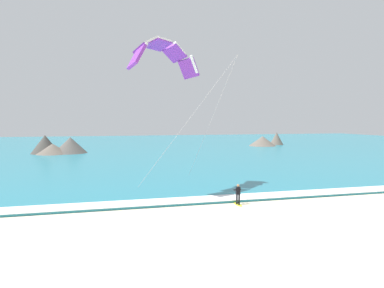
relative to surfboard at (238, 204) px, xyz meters
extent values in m
cube|color=teal|center=(4.54, 60.63, 0.07)|extent=(200.00, 120.00, 0.20)
cube|color=white|center=(4.54, 1.63, 0.19)|extent=(200.00, 2.16, 0.04)
ellipsoid|color=yellow|center=(0.00, 0.00, 0.00)|extent=(0.46, 1.41, 0.05)
cube|color=black|center=(0.00, 0.25, 0.04)|extent=(0.16, 0.06, 0.04)
cube|color=black|center=(0.00, -0.25, 0.04)|extent=(0.16, 0.06, 0.04)
cylinder|color=black|center=(-0.10, 0.00, 0.39)|extent=(0.14, 0.14, 0.84)
cylinder|color=black|center=(0.10, 0.00, 0.39)|extent=(0.14, 0.14, 0.84)
cube|color=black|center=(0.00, 0.00, 1.11)|extent=(0.34, 0.21, 0.60)
sphere|color=#9E704C|center=(0.00, 0.00, 1.55)|extent=(0.22, 0.22, 0.22)
cylinder|color=black|center=(-0.18, 0.16, 1.16)|extent=(0.10, 0.51, 0.22)
cylinder|color=black|center=(0.18, 0.16, 1.16)|extent=(0.10, 0.51, 0.22)
cylinder|color=black|center=(-0.01, 0.38, 1.16)|extent=(0.55, 0.04, 0.04)
cube|color=#3F3F42|center=(0.00, 0.12, 0.89)|extent=(0.12, 0.08, 0.10)
cube|color=purple|center=(-2.19, 8.19, 12.12)|extent=(2.33, 1.78, 2.13)
cube|color=white|center=(-1.76, 7.70, 12.47)|extent=(1.11, 0.99, 1.72)
cube|color=purple|center=(-3.76, 7.52, 13.45)|extent=(2.57, 2.28, 1.68)
cube|color=white|center=(-3.33, 7.03, 13.79)|extent=(1.48, 1.37, 1.12)
cube|color=purple|center=(-5.47, 6.29, 13.92)|extent=(2.58, 2.54, 0.85)
cube|color=white|center=(-5.04, 5.79, 14.27)|extent=(1.64, 1.49, 0.27)
cube|color=purple|center=(-6.93, 4.77, 13.45)|extent=(2.28, 2.50, 1.68)
cube|color=white|center=(-6.50, 4.27, 13.79)|extent=(1.51, 1.32, 1.12)
cube|color=purple|center=(-7.81, 3.30, 12.12)|extent=(1.70, 2.29, 2.13)
cube|color=white|center=(-7.38, 2.81, 12.47)|extent=(1.07, 0.99, 1.72)
cylinder|color=#B2B2B7|center=(-1.09, 4.29, 6.65)|extent=(2.22, 7.83, 10.96)
cylinder|color=#B2B2B7|center=(-3.90, 1.84, 6.65)|extent=(7.84, 2.95, 10.96)
cone|color=#665B51|center=(28.54, 54.44, 1.32)|extent=(7.53, 7.53, 2.70)
cone|color=#665B51|center=(34.06, 57.17, 1.76)|extent=(3.89, 3.89, 3.58)
cone|color=#665B51|center=(-21.32, 45.20, 1.09)|extent=(7.01, 7.01, 2.24)
cone|color=#56514C|center=(-18.08, 46.28, 1.70)|extent=(7.05, 7.05, 3.45)
cone|color=#47423D|center=(-22.92, 46.57, 1.93)|extent=(5.86, 5.86, 3.92)
camera|label=1|loc=(-10.01, -24.91, 6.86)|focal=30.91mm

